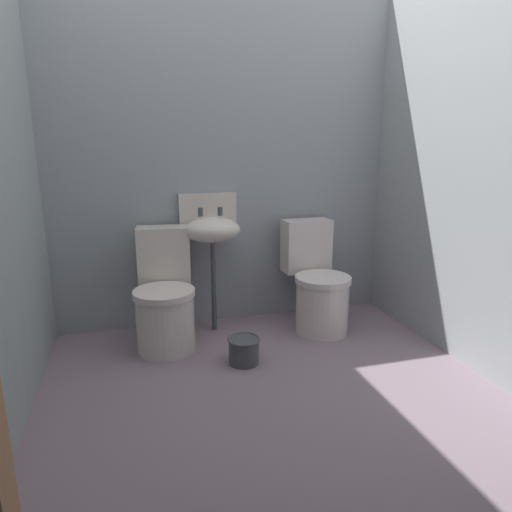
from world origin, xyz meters
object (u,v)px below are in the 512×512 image
sink (212,229)px  bucket (244,350)px  toilet_right (317,286)px  toilet_left (165,300)px

sink → bucket: sink is taller
toilet_right → sink: (-0.74, 0.19, 0.43)m
toilet_right → sink: size_ratio=0.79×
toilet_right → bucket: toilet_right is taller
sink → toilet_left: bearing=-152.5°
sink → bucket: size_ratio=4.81×
toilet_right → sink: sink is taller
toilet_left → sink: sink is taller
bucket → toilet_right: bearing=31.5°
toilet_left → toilet_right: bearing=-173.8°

